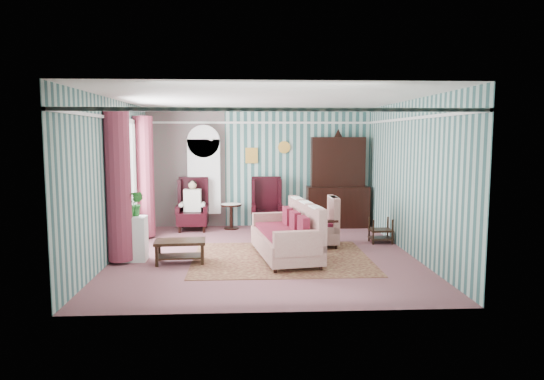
{
  "coord_description": "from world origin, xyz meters",
  "views": [
    {
      "loc": [
        -0.33,
        -8.93,
        2.23
      ],
      "look_at": [
        0.18,
        0.6,
        1.16
      ],
      "focal_mm": 32.0,
      "sensor_mm": 36.0,
      "label": 1
    }
  ],
  "objects": [
    {
      "name": "round_side_table",
      "position": [
        -0.7,
        2.6,
        0.3
      ],
      "size": [
        0.5,
        0.5,
        0.6
      ],
      "primitive_type": "cylinder",
      "color": "black",
      "rests_on": "floor"
    },
    {
      "name": "plant_stand",
      "position": [
        -2.4,
        -0.3,
        0.4
      ],
      "size": [
        0.55,
        0.35,
        0.8
      ],
      "primitive_type": "cube",
      "color": "silver",
      "rests_on": "floor"
    },
    {
      "name": "potted_plant_c",
      "position": [
        -2.49,
        -0.24,
        1.01
      ],
      "size": [
        0.3,
        0.3,
        0.41
      ],
      "primitive_type": "imported",
      "rotation": [
        0.0,
        0.0,
        0.38
      ],
      "color": "#1B571C",
      "rests_on": "plant_stand"
    },
    {
      "name": "seated_woman",
      "position": [
        -1.6,
        2.45,
        0.59
      ],
      "size": [
        0.44,
        0.4,
        1.18
      ],
      "primitive_type": null,
      "color": "white",
      "rests_on": "floor"
    },
    {
      "name": "potted_plant_b",
      "position": [
        -2.3,
        -0.23,
        1.02
      ],
      "size": [
        0.26,
        0.22,
        0.44
      ],
      "primitive_type": "imported",
      "rotation": [
        0.0,
        0.0,
        -0.09
      ],
      "color": "#194917",
      "rests_on": "plant_stand"
    },
    {
      "name": "wingback_left",
      "position": [
        -1.6,
        2.45,
        0.62
      ],
      "size": [
        0.76,
        0.8,
        1.25
      ],
      "primitive_type": "cube",
      "color": "black",
      "rests_on": "floor"
    },
    {
      "name": "dresser_hutch",
      "position": [
        1.9,
        2.72,
        1.18
      ],
      "size": [
        1.5,
        0.56,
        2.36
      ],
      "primitive_type": "cube",
      "color": "black",
      "rests_on": "floor"
    },
    {
      "name": "wingback_right",
      "position": [
        0.15,
        2.45,
        0.62
      ],
      "size": [
        0.76,
        0.8,
        1.25
      ],
      "primitive_type": "cube",
      "color": "black",
      "rests_on": "floor"
    },
    {
      "name": "bookcase",
      "position": [
        -1.35,
        2.84,
        1.12
      ],
      "size": [
        0.8,
        0.28,
        2.24
      ],
      "primitive_type": "cube",
      "color": "white",
      "rests_on": "floor"
    },
    {
      "name": "potted_plant_a",
      "position": [
        -2.42,
        -0.36,
        1.03
      ],
      "size": [
        0.42,
        0.37,
        0.46
      ],
      "primitive_type": "imported",
      "rotation": [
        0.0,
        0.0,
        -0.02
      ],
      "color": "#204B17",
      "rests_on": "plant_stand"
    },
    {
      "name": "nest_table",
      "position": [
        2.47,
        0.9,
        0.27
      ],
      "size": [
        0.45,
        0.38,
        0.54
      ],
      "primitive_type": "cube",
      "color": "black",
      "rests_on": "floor"
    },
    {
      "name": "room_shell",
      "position": [
        -0.62,
        0.18,
        2.01
      ],
      "size": [
        5.53,
        6.02,
        2.91
      ],
      "color": "#325C59",
      "rests_on": "ground"
    },
    {
      "name": "coffee_table",
      "position": [
        -1.5,
        -0.51,
        0.2
      ],
      "size": [
        0.91,
        0.59,
        0.41
      ],
      "primitive_type": "cube",
      "rotation": [
        0.0,
        0.0,
        0.07
      ],
      "color": "black",
      "rests_on": "floor"
    },
    {
      "name": "sofa",
      "position": [
        0.37,
        -0.28,
        0.46
      ],
      "size": [
        1.27,
        2.21,
        0.92
      ],
      "primitive_type": "cube",
      "rotation": [
        0.0,
        0.0,
        1.73
      ],
      "color": "beige",
      "rests_on": "floor"
    },
    {
      "name": "floral_armchair",
      "position": [
        1.11,
        0.66,
        0.45
      ],
      "size": [
        0.85,
        0.84,
        0.9
      ],
      "primitive_type": "cube",
      "rotation": [
        0.0,
        0.0,
        1.58
      ],
      "color": "beige",
      "rests_on": "floor"
    },
    {
      "name": "rug",
      "position": [
        0.3,
        -0.3,
        0.01
      ],
      "size": [
        3.2,
        2.6,
        0.01
      ],
      "primitive_type": "cube",
      "color": "#471B17",
      "rests_on": "floor"
    },
    {
      "name": "floor",
      "position": [
        0.0,
        0.0,
        0.0
      ],
      "size": [
        6.0,
        6.0,
        0.0
      ],
      "primitive_type": "plane",
      "color": "#7E4952",
      "rests_on": "ground"
    }
  ]
}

